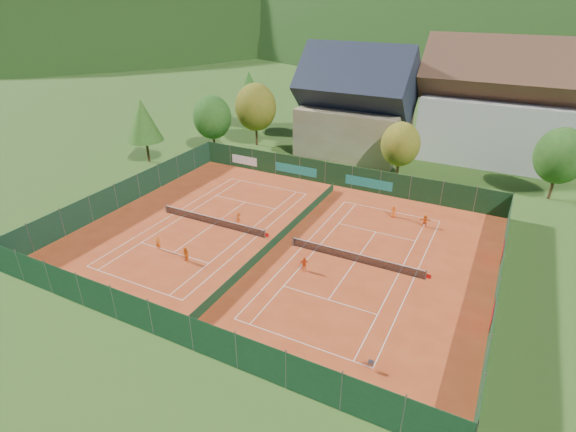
# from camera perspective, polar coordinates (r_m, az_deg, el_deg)

# --- Properties ---
(ground) EXTENTS (600.00, 600.00, 0.00)m
(ground) POSITION_cam_1_polar(r_m,az_deg,el_deg) (44.87, -1.17, -3.33)
(ground) COLOR #2D5019
(ground) RESTS_ON ground
(clay_pad) EXTENTS (40.00, 32.00, 0.01)m
(clay_pad) POSITION_cam_1_polar(r_m,az_deg,el_deg) (44.85, -1.17, -3.30)
(clay_pad) COLOR #B43D1A
(clay_pad) RESTS_ON ground
(court_markings_left) EXTENTS (11.03, 23.83, 0.00)m
(court_markings_left) POSITION_cam_1_polar(r_m,az_deg,el_deg) (48.70, -9.49, -1.09)
(court_markings_left) COLOR white
(court_markings_left) RESTS_ON ground
(court_markings_right) EXTENTS (11.03, 23.83, 0.00)m
(court_markings_right) POSITION_cam_1_polar(r_m,az_deg,el_deg) (42.18, 8.50, -5.75)
(court_markings_right) COLOR white
(court_markings_right) RESTS_ON ground
(tennis_net_left) EXTENTS (13.30, 0.10, 1.02)m
(tennis_net_left) POSITION_cam_1_polar(r_m,az_deg,el_deg) (48.39, -9.39, -0.61)
(tennis_net_left) COLOR #59595B
(tennis_net_left) RESTS_ON ground
(tennis_net_right) EXTENTS (13.30, 0.10, 1.02)m
(tennis_net_right) POSITION_cam_1_polar(r_m,az_deg,el_deg) (41.88, 8.75, -5.23)
(tennis_net_right) COLOR #59595B
(tennis_net_right) RESTS_ON ground
(court_divider) EXTENTS (0.03, 28.80, 1.00)m
(court_divider) POSITION_cam_1_polar(r_m,az_deg,el_deg) (44.61, -1.17, -2.75)
(court_divider) COLOR #13361E
(court_divider) RESTS_ON ground
(fence_north) EXTENTS (40.00, 0.10, 3.00)m
(fence_north) POSITION_cam_1_polar(r_m,az_deg,el_deg) (57.54, 5.99, 5.23)
(fence_north) COLOR #13341A
(fence_north) RESTS_ON ground
(fence_south) EXTENTS (40.00, 0.04, 3.00)m
(fence_south) POSITION_cam_1_polar(r_m,az_deg,el_deg) (33.35, -14.67, -13.32)
(fence_south) COLOR #153A20
(fence_south) RESTS_ON ground
(fence_west) EXTENTS (0.04, 32.00, 3.00)m
(fence_west) POSITION_cam_1_polar(r_m,az_deg,el_deg) (55.56, -19.70, 2.97)
(fence_west) COLOR #13341F
(fence_west) RESTS_ON ground
(fence_east) EXTENTS (0.09, 32.00, 3.00)m
(fence_east) POSITION_cam_1_polar(r_m,az_deg,el_deg) (40.13, 25.15, -7.69)
(fence_east) COLOR #14391D
(fence_east) RESTS_ON ground
(chalet) EXTENTS (16.20, 12.00, 16.00)m
(chalet) POSITION_cam_1_polar(r_m,az_deg,el_deg) (69.44, 8.61, 13.33)
(chalet) COLOR tan
(chalet) RESTS_ON ground
(hotel_block_a) EXTENTS (21.60, 11.00, 17.25)m
(hotel_block_a) POSITION_cam_1_polar(r_m,az_deg,el_deg) (71.74, 25.11, 12.21)
(hotel_block_a) COLOR silver
(hotel_block_a) RESTS_ON ground
(tree_west_front) EXTENTS (5.72, 5.72, 8.69)m
(tree_west_front) POSITION_cam_1_polar(r_m,az_deg,el_deg) (69.71, -9.60, 12.26)
(tree_west_front) COLOR #482B19
(tree_west_front) RESTS_ON ground
(tree_west_mid) EXTENTS (6.44, 6.44, 9.78)m
(tree_west_mid) POSITION_cam_1_polar(r_m,az_deg,el_deg) (72.20, -4.13, 13.62)
(tree_west_mid) COLOR #49331A
(tree_west_mid) RESTS_ON ground
(tree_west_back) EXTENTS (5.60, 5.60, 10.00)m
(tree_west_back) POSITION_cam_1_polar(r_m,az_deg,el_deg) (81.80, -4.91, 15.64)
(tree_west_back) COLOR #4B2D1A
(tree_west_back) RESTS_ON ground
(tree_center) EXTENTS (5.01, 5.01, 7.60)m
(tree_center) POSITION_cam_1_polar(r_m,az_deg,el_deg) (60.16, 14.09, 8.83)
(tree_center) COLOR #472E19
(tree_center) RESTS_ON ground
(tree_east_front) EXTENTS (5.72, 5.72, 8.69)m
(tree_east_front) POSITION_cam_1_polar(r_m,az_deg,el_deg) (60.80, 31.31, 6.54)
(tree_east_front) COLOR #4D331B
(tree_east_front) RESTS_ON ground
(tree_west_side) EXTENTS (5.04, 5.04, 9.00)m
(tree_west_side) POSITION_cam_1_polar(r_m,az_deg,el_deg) (67.51, -17.91, 11.47)
(tree_west_side) COLOR #492E1A
(tree_west_side) RESTS_ON ground
(tree_east_back) EXTENTS (7.15, 7.15, 10.86)m
(tree_east_back) POSITION_cam_1_polar(r_m,az_deg,el_deg) (76.11, 32.77, 10.71)
(tree_east_back) COLOR #473019
(tree_east_back) RESTS_ON ground
(mountain_backdrop) EXTENTS (820.00, 530.00, 242.00)m
(mountain_backdrop) POSITION_cam_1_polar(r_m,az_deg,el_deg) (274.87, 29.01, 10.50)
(mountain_backdrop) COLOR black
(mountain_backdrop) RESTS_ON ground
(ball_hopper) EXTENTS (0.34, 0.34, 0.80)m
(ball_hopper) POSITION_cam_1_polar(r_m,az_deg,el_deg) (31.54, 10.46, -17.92)
(ball_hopper) COLOR slate
(ball_hopper) RESTS_ON ground
(loose_ball_0) EXTENTS (0.07, 0.07, 0.07)m
(loose_ball_0) POSITION_cam_1_polar(r_m,az_deg,el_deg) (46.63, -13.63, -2.83)
(loose_ball_0) COLOR #CCD833
(loose_ball_0) RESTS_ON ground
(loose_ball_1) EXTENTS (0.07, 0.07, 0.07)m
(loose_ball_1) POSITION_cam_1_polar(r_m,az_deg,el_deg) (35.98, -2.66, -11.90)
(loose_ball_1) COLOR #CCD833
(loose_ball_1) RESTS_ON ground
(loose_ball_2) EXTENTS (0.07, 0.07, 0.07)m
(loose_ball_2) POSITION_cam_1_polar(r_m,az_deg,el_deg) (45.51, 0.89, -2.78)
(loose_ball_2) COLOR #CCD833
(loose_ball_2) RESTS_ON ground
(player_left_near) EXTENTS (0.55, 0.40, 1.39)m
(player_left_near) POSITION_cam_1_polar(r_m,az_deg,el_deg) (45.00, -16.15, -3.35)
(player_left_near) COLOR orange
(player_left_near) RESTS_ON ground
(player_left_mid) EXTENTS (0.89, 0.79, 1.52)m
(player_left_mid) POSITION_cam_1_polar(r_m,az_deg,el_deg) (42.34, -12.88, -4.86)
(player_left_mid) COLOR orange
(player_left_mid) RESTS_ON ground
(player_left_far) EXTENTS (0.97, 0.82, 1.30)m
(player_left_far) POSITION_cam_1_polar(r_m,az_deg,el_deg) (48.24, -6.29, -0.30)
(player_left_far) COLOR #DE4D13
(player_left_far) RESTS_ON ground
(player_right_near) EXTENTS (0.90, 0.73, 1.43)m
(player_right_near) POSITION_cam_1_polar(r_m,az_deg,el_deg) (40.15, 2.05, -6.09)
(player_right_near) COLOR #E34914
(player_right_near) RESTS_ON ground
(player_right_far_a) EXTENTS (0.78, 0.69, 1.35)m
(player_right_far_a) POSITION_cam_1_polar(r_m,az_deg,el_deg) (50.75, 13.26, 0.58)
(player_right_far_a) COLOR orange
(player_right_far_a) RESTS_ON ground
(player_right_far_b) EXTENTS (1.33, 0.58, 1.39)m
(player_right_far_b) POSITION_cam_1_polar(r_m,az_deg,el_deg) (49.55, 17.01, -0.57)
(player_right_far_b) COLOR orange
(player_right_far_b) RESTS_ON ground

